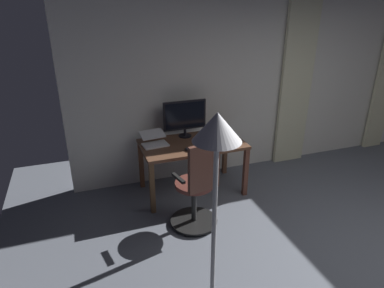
% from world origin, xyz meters
% --- Properties ---
extents(back_room_partition, '(5.89, 0.10, 2.84)m').
position_xyz_m(back_room_partition, '(0.00, -2.78, 1.42)').
color(back_room_partition, silver).
rests_on(back_room_partition, ground).
extents(curtain_right_panel, '(0.52, 0.06, 2.54)m').
position_xyz_m(curtain_right_panel, '(-0.46, -2.67, 1.27)').
color(curtain_right_panel, beige).
rests_on(curtain_right_panel, ground).
extents(desk, '(1.36, 0.75, 0.73)m').
position_xyz_m(desk, '(1.37, -2.26, 0.64)').
color(desk, brown).
rests_on(desk, ground).
extents(office_chair, '(0.56, 0.56, 1.11)m').
position_xyz_m(office_chair, '(1.59, -1.46, 0.51)').
color(office_chair, black).
rests_on(office_chair, ground).
extents(computer_monitor, '(0.60, 0.18, 0.51)m').
position_xyz_m(computer_monitor, '(1.39, -2.52, 1.02)').
color(computer_monitor, black).
rests_on(computer_monitor, desk).
extents(computer_keyboard, '(0.41, 0.13, 0.02)m').
position_xyz_m(computer_keyboard, '(1.06, -2.18, 0.74)').
color(computer_keyboard, '#232328').
rests_on(computer_keyboard, desk).
extents(laptop, '(0.35, 0.34, 0.15)m').
position_xyz_m(laptop, '(1.86, -2.37, 0.78)').
color(laptop, white).
rests_on(laptop, desk).
extents(computer_mouse, '(0.06, 0.10, 0.04)m').
position_xyz_m(computer_mouse, '(1.51, -2.04, 0.75)').
color(computer_mouse, '#232328').
rests_on(computer_mouse, desk).
extents(floor_lamp, '(0.28, 0.28, 1.93)m').
position_xyz_m(floor_lamp, '(2.04, 0.06, 1.55)').
color(floor_lamp, black).
rests_on(floor_lamp, ground).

